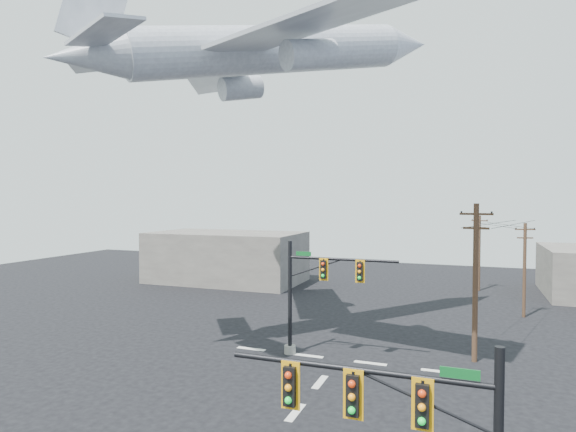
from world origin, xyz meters
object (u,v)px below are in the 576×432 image
at_px(utility_pole_b, 525,268).
at_px(airliner, 273,51).
at_px(signal_mast_far, 312,295).
at_px(utility_pole_a, 475,279).
at_px(utility_pole_c, 479,251).

bearing_deg(utility_pole_b, airliner, -149.13).
height_order(signal_mast_far, utility_pole_a, utility_pole_a).
distance_m(utility_pole_a, utility_pole_b, 14.08).
distance_m(signal_mast_far, airliner, 16.35).
xyz_separation_m(signal_mast_far, airliner, (-3.17, 1.18, 15.99)).
bearing_deg(signal_mast_far, utility_pole_b, 49.41).
bearing_deg(utility_pole_b, utility_pole_c, 95.85).
xyz_separation_m(utility_pole_a, utility_pole_b, (4.06, 13.45, -0.92)).
bearing_deg(utility_pole_c, utility_pole_a, -87.65).
xyz_separation_m(utility_pole_c, airliner, (-13.58, -26.31, 15.63)).
height_order(utility_pole_a, utility_pole_c, utility_pole_a).
distance_m(signal_mast_far, utility_pole_b, 21.14).
relative_size(utility_pole_b, utility_pole_c, 0.97).
bearing_deg(signal_mast_far, utility_pole_c, 69.26).
distance_m(utility_pole_c, airliner, 33.48).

